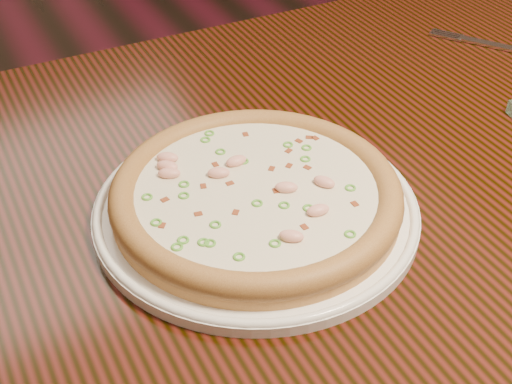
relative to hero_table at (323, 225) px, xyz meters
name	(u,v)px	position (x,y,z in m)	size (l,w,h in m)	color
ground	(255,334)	(0.10, 0.39, -0.65)	(9.00, 9.00, 0.00)	black
hero_table	(323,225)	(0.00, 0.00, 0.00)	(1.20, 0.80, 0.75)	black
plate	(256,208)	(-0.12, -0.05, 0.11)	(0.34, 0.34, 0.02)	white
pizza	(256,194)	(-0.12, -0.05, 0.13)	(0.31, 0.31, 0.03)	tan
fork	(491,45)	(0.38, 0.15, 0.10)	(0.11, 0.15, 0.00)	silver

